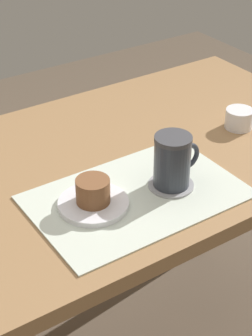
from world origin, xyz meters
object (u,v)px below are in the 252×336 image
object	(u,v)px
dining_table	(102,192)
coffee_mug	(173,161)
sugar_bowl	(239,119)
pastry	(93,191)
pastry_plate	(93,204)

from	to	relation	value
dining_table	coffee_mug	bearing A→B (deg)	-66.99
sugar_bowl	pastry	bearing A→B (deg)	-169.81
pastry_plate	sugar_bowl	world-z (taller)	sugar_bowl
pastry	coffee_mug	size ratio (longest dim) A/B	0.60
pastry_plate	pastry	bearing A→B (deg)	0.00
coffee_mug	pastry_plate	bearing A→B (deg)	170.29
coffee_mug	sugar_bowl	distance (m)	0.33
pastry_plate	sugar_bowl	xyz separation A→B (m)	(0.48, 0.09, 0.02)
pastry_plate	coffee_mug	bearing A→B (deg)	-9.71
dining_table	coffee_mug	distance (m)	0.24
coffee_mug	sugar_bowl	size ratio (longest dim) A/B	1.67
dining_table	pastry	world-z (taller)	pastry
pastry	coffee_mug	bearing A→B (deg)	-9.71
pastry	pastry_plate	bearing A→B (deg)	180.00
dining_table	sugar_bowl	world-z (taller)	sugar_bowl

